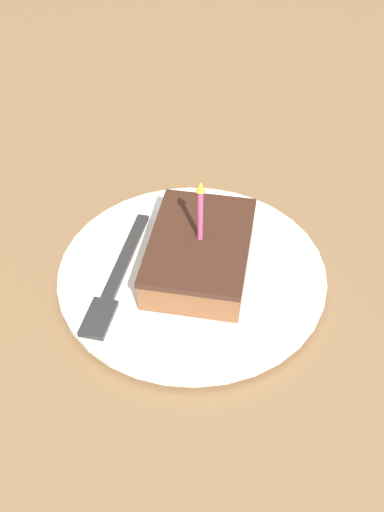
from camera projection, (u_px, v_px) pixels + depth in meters
The scene contains 4 objects.
ground_plane at pixel (167, 278), 0.63m from camera, with size 2.40×2.40×0.04m.
plate at pixel (192, 273), 0.60m from camera, with size 0.27×0.27×0.01m.
cake_slice at pixel (200, 252), 0.59m from camera, with size 0.10×0.14×0.10m.
fork at pixel (115, 280), 0.58m from camera, with size 0.03×0.17×0.00m.
Camera 1 is at (0.10, -0.43, 0.44)m, focal length 42.00 mm.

